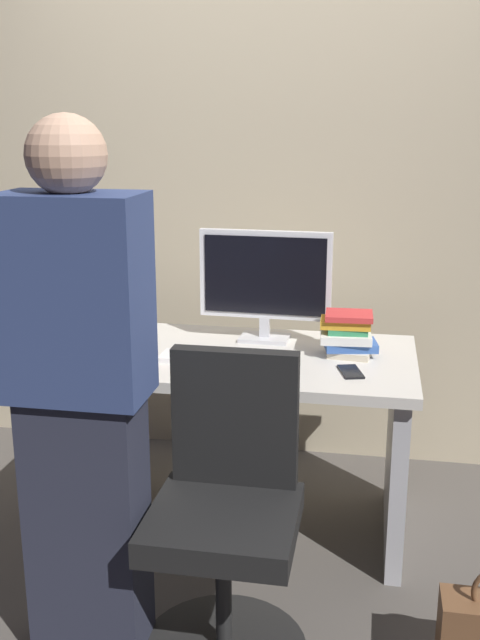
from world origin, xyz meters
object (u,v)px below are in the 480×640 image
mouse (288,361)px  book_stack (348,334)px  cell_phone (351,372)px  desk (242,410)px  monitor (265,279)px  keyboard (216,359)px  office_chair (227,523)px  cup_by_monitor (120,326)px  cup_near_keyboard (135,351)px  person_at_desk (81,398)px

mouse → book_stack: bearing=37.4°
cell_phone → desk: bearing=144.7°
desk → monitor: monitor is taller
desk → keyboard: size_ratio=3.12×
office_chair → cup_by_monitor: 1.12m
desk → cup_near_keyboard: cup_near_keyboard is taller
desk → cup_by_monitor: bearing=166.7°
monitor → cup_near_keyboard: (-0.43, -0.38, -0.21)m
cup_by_monitor → book_stack: 0.95m
cell_phone → keyboard: bearing=160.0°
monitor → cell_phone: monitor is taller
office_chair → mouse: 0.71m
cup_by_monitor → cell_phone: cup_by_monitor is taller
desk → keyboard: (-0.08, -0.11, 0.24)m
mouse → cup_near_keyboard: cup_near_keyboard is taller
cup_by_monitor → mouse: bearing=-17.5°
office_chair → book_stack: 0.94m
person_at_desk → cup_by_monitor: (-0.21, 0.95, -0.06)m
book_stack → cup_near_keyboard: bearing=-163.3°
office_chair → cup_near_keyboard: office_chair is taller
mouse → cup_near_keyboard: size_ratio=1.08×
cup_near_keyboard → cell_phone: size_ratio=0.64×
office_chair → keyboard: bearing=105.0°
cup_near_keyboard → cup_by_monitor: 0.34m
desk → mouse: bearing=-28.2°
monitor → cup_near_keyboard: size_ratio=5.84×
cell_phone → office_chair: bearing=-136.3°
person_at_desk → desk: bearing=68.3°
cup_by_monitor → office_chair: bearing=-53.9°
person_at_desk → cell_phone: 1.01m
person_at_desk → mouse: 0.89m
cup_near_keyboard → desk: bearing=25.0°
book_stack → cup_by_monitor: bearing=175.8°
mouse → office_chair: bearing=-99.7°
book_stack → cell_phone: size_ratio=1.60×
keyboard → book_stack: 0.52m
office_chair → book_stack: office_chair is taller
office_chair → desk: bearing=96.6°
book_stack → cell_phone: book_stack is taller
monitor → cup_near_keyboard: 0.61m
person_at_desk → monitor: size_ratio=3.03×
monitor → desk: bearing=-106.1°
desk → cell_phone: bearing=-19.5°
monitor → book_stack: bearing=-22.1°
office_chair → cup_by_monitor: office_chair is taller
desk → book_stack: bearing=8.3°
keyboard → cup_by_monitor: 0.52m
mouse → cup_by_monitor: (-0.73, 0.23, 0.03)m
keyboard → cup_by_monitor: cup_by_monitor is taller
cell_phone → cup_near_keyboard: bearing=166.0°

